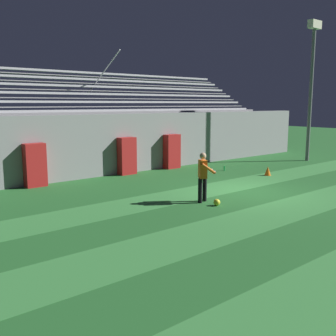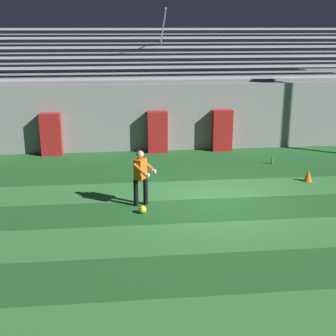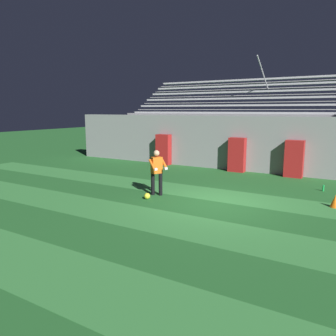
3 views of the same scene
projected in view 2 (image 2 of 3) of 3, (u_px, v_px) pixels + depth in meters
ground_plane at (219, 201)px, 14.21m from camera, size 80.00×80.00×0.00m
turf_stripe_near at (288, 319)px, 8.50m from camera, size 28.00×1.78×0.01m
turf_stripe_mid at (239, 235)px, 11.89m from camera, size 28.00×1.78×0.01m
turf_stripe_far at (212, 189)px, 15.28m from camera, size 28.00×1.78×0.01m
back_wall at (188, 116)px, 19.98m from camera, size 24.00×0.60×2.80m
padding_pillar_gate_left at (157, 132)px, 19.48m from camera, size 0.82×0.44×1.73m
padding_pillar_gate_right at (222, 131)px, 19.75m from camera, size 0.82×0.44×1.73m
padding_pillar_far_left at (51, 134)px, 19.04m from camera, size 0.82×0.44×1.73m
bleacher_stand at (180, 104)px, 22.51m from camera, size 18.00×4.75×5.83m
goalkeeper at (141, 174)px, 13.64m from camera, size 0.71×0.74×1.67m
soccer_ball at (143, 210)px, 13.27m from camera, size 0.22×0.22×0.22m
traffic_cone at (308, 175)px, 15.96m from camera, size 0.30×0.30×0.42m
water_bottle at (272, 161)px, 18.00m from camera, size 0.07×0.07×0.24m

